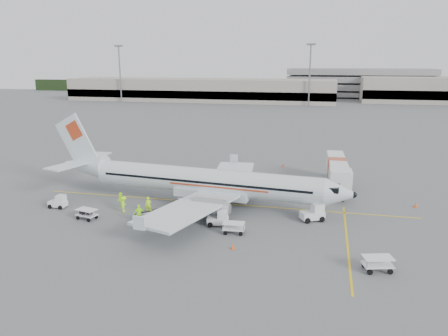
{
  "coord_description": "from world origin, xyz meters",
  "views": [
    {
      "loc": [
        11.45,
        -47.05,
        16.17
      ],
      "look_at": [
        0.0,
        2.0,
        3.8
      ],
      "focal_mm": 35.0,
      "sensor_mm": 36.0,
      "label": 1
    }
  ],
  "objects": [
    {
      "name": "ground",
      "position": [
        0.0,
        0.0,
        0.0
      ],
      "size": [
        360.0,
        360.0,
        0.0
      ],
      "primitive_type": "plane",
      "color": "#56595B"
    },
    {
      "name": "stripe_lead",
      "position": [
        0.0,
        0.0,
        0.01
      ],
      "size": [
        44.0,
        0.2,
        0.01
      ],
      "primitive_type": "cube",
      "color": "yellow",
      "rests_on": "ground"
    },
    {
      "name": "stripe_cross",
      "position": [
        14.0,
        -8.0,
        0.01
      ],
      "size": [
        0.2,
        20.0,
        0.01
      ],
      "primitive_type": "cube",
      "color": "yellow",
      "rests_on": "ground"
    },
    {
      "name": "terminal_west",
      "position": [
        -40.0,
        130.0,
        4.5
      ],
      "size": [
        110.0,
        22.0,
        9.0
      ],
      "primitive_type": null,
      "color": "gray",
      "rests_on": "ground"
    },
    {
      "name": "parking_garage",
      "position": [
        25.0,
        160.0,
        7.0
      ],
      "size": [
        62.0,
        24.0,
        14.0
      ],
      "primitive_type": null,
      "color": "slate",
      "rests_on": "ground"
    },
    {
      "name": "treeline",
      "position": [
        0.0,
        175.0,
        3.0
      ],
      "size": [
        300.0,
        3.0,
        6.0
      ],
      "primitive_type": null,
      "color": "black",
      "rests_on": "ground"
    },
    {
      "name": "mast_west",
      "position": [
        -70.0,
        118.0,
        11.0
      ],
      "size": [
        3.2,
        1.2,
        22.0
      ],
      "primitive_type": null,
      "color": "slate",
      "rests_on": "ground"
    },
    {
      "name": "mast_center",
      "position": [
        5.0,
        118.0,
        11.0
      ],
      "size": [
        3.2,
        1.2,
        22.0
      ],
      "primitive_type": null,
      "color": "slate",
      "rests_on": "ground"
    },
    {
      "name": "aircraft",
      "position": [
        -1.45,
        -0.86,
        4.86
      ],
      "size": [
        37.88,
        31.05,
        9.73
      ],
      "primitive_type": null,
      "rotation": [
        0.0,
        0.0,
        -0.1
      ],
      "color": "silver",
      "rests_on": "ground"
    },
    {
      "name": "jet_bridge",
      "position": [
        13.23,
        9.5,
        1.99
      ],
      "size": [
        3.58,
        15.27,
        3.98
      ],
      "primitive_type": null,
      "rotation": [
        0.0,
        0.0,
        0.05
      ],
      "color": "silver",
      "rests_on": "ground"
    },
    {
      "name": "belt_loader",
      "position": [
        -5.22,
        -7.77,
        1.28
      ],
      "size": [
        5.06,
        3.31,
        2.57
      ],
      "primitive_type": null,
      "rotation": [
        0.0,
        0.0,
        -0.35
      ],
      "color": "silver",
      "rests_on": "ground"
    },
    {
      "name": "tug_fore",
      "position": [
        10.65,
        -3.23,
        0.91
      ],
      "size": [
        2.72,
        2.28,
        1.83
      ],
      "primitive_type": null,
      "rotation": [
        0.0,
        0.0,
        0.47
      ],
      "color": "silver",
      "rests_on": "ground"
    },
    {
      "name": "tug_mid",
      "position": [
        1.42,
        -6.77,
        0.82
      ],
      "size": [
        2.29,
        1.53,
        1.65
      ],
      "primitive_type": null,
      "rotation": [
        0.0,
        0.0,
        0.15
      ],
      "color": "silver",
      "rests_on": "ground"
    },
    {
      "name": "tug_aft",
      "position": [
        -17.57,
        -5.58,
        0.75
      ],
      "size": [
        1.94,
        1.11,
        1.5
      ],
      "primitive_type": null,
      "rotation": [
        0.0,
        0.0,
        -0.0
      ],
      "color": "silver",
      "rests_on": "ground"
    },
    {
      "name": "cart_loaded_a",
      "position": [
        -3.17,
        -2.22,
        0.55
      ],
      "size": [
        2.42,
        1.96,
        1.1
      ],
      "primitive_type": null,
      "rotation": [
        0.0,
        0.0,
        -0.4
      ],
      "color": "silver",
      "rests_on": "ground"
    },
    {
      "name": "cart_loaded_b",
      "position": [
        -12.4,
        -8.21,
        0.56
      ],
      "size": [
        2.38,
        1.74,
        1.12
      ],
      "primitive_type": null,
      "rotation": [
        0.0,
        0.0,
        -0.24
      ],
      "color": "silver",
      "rests_on": "ground"
    },
    {
      "name": "cart_empty_a",
      "position": [
        3.4,
        -8.48,
        0.55
      ],
      "size": [
        2.2,
        1.41,
        1.1
      ],
      "primitive_type": null,
      "rotation": [
        0.0,
        0.0,
        0.08
      ],
      "color": "silver",
      "rests_on": "ground"
    },
    {
      "name": "cart_empty_b",
      "position": [
        16.08,
        -13.51,
        0.6
      ],
      "size": [
        2.6,
        1.94,
        1.21
      ],
      "primitive_type": null,
      "rotation": [
        0.0,
        0.0,
        0.27
      ],
      "color": "silver",
      "rests_on": "ground"
    },
    {
      "name": "cone_nose",
      "position": [
        21.96,
        3.77,
        0.31
      ],
      "size": [
        0.38,
        0.38,
        0.62
      ],
      "primitive_type": "cone",
      "color": "#E74B16",
      "rests_on": "ground"
    },
    {
      "name": "cone_port",
      "position": [
        5.37,
        20.04,
        0.32
      ],
      "size": [
        0.39,
        0.39,
        0.64
      ],
      "primitive_type": "cone",
      "color": "#E74B16",
      "rests_on": "ground"
    },
    {
      "name": "cone_stbd",
      "position": [
        4.07,
        -12.07,
        0.28
      ],
      "size": [
        0.34,
        0.34,
        0.56
      ],
      "primitive_type": "cone",
      "color": "#E74B16",
      "rests_on": "ground"
    },
    {
      "name": "crew_a",
      "position": [
        -6.9,
        -4.82,
        0.9
      ],
      "size": [
        0.75,
        0.59,
        1.8
      ],
      "primitive_type": "imported",
      "rotation": [
        0.0,
        0.0,
        0.27
      ],
      "color": "#ADFF10",
      "rests_on": "ground"
    },
    {
      "name": "crew_b",
      "position": [
        -10.58,
        -3.99,
        0.9
      ],
      "size": [
        1.1,
        1.09,
        1.79
      ],
      "primitive_type": "imported",
      "rotation": [
        0.0,
        0.0,
        -0.77
      ],
      "color": "#ADFF10",
      "rests_on": "ground"
    },
    {
      "name": "crew_c",
      "position": [
        -9.63,
        -5.17,
        0.88
      ],
      "size": [
        0.91,
        1.26,
        1.76
      ],
      "primitive_type": "imported",
      "rotation": [
        0.0,
        0.0,
        1.81
      ],
      "color": "#ADFF10",
      "rests_on": "ground"
    },
    {
      "name": "crew_d",
      "position": [
        -6.69,
        -7.73,
        0.95
      ],
      "size": [
        1.16,
        1.05,
        1.89
      ],
      "primitive_type": "imported",
      "rotation": [
        0.0,
        0.0,
        3.81
      ],
      "color": "#ADFF10",
      "rests_on": "ground"
    }
  ]
}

